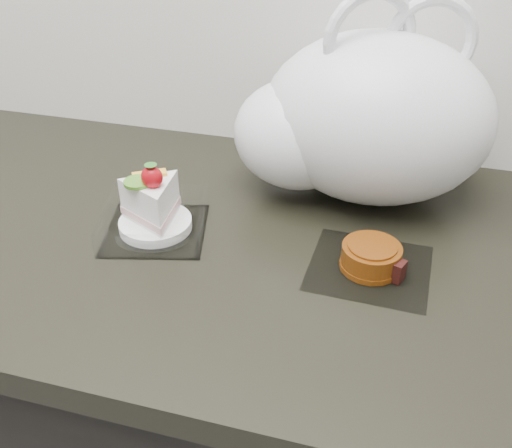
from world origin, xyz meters
TOP-DOWN VIEW (x-y plane):
  - counter at (0.00, 1.69)m, footprint 2.04×0.64m
  - cake_tray at (0.05, 1.66)m, footprint 0.17×0.17m
  - mooncake_wrap at (0.36, 1.66)m, footprint 0.16×0.15m
  - plastic_bag at (0.31, 1.85)m, footprint 0.45×0.38m

SIDE VIEW (x-z plane):
  - counter at x=0.00m, z-range 0.00..0.90m
  - mooncake_wrap at x=0.36m, z-range 0.90..0.93m
  - cake_tray at x=0.05m, z-range 0.87..0.99m
  - plastic_bag at x=0.31m, z-range 0.87..1.18m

